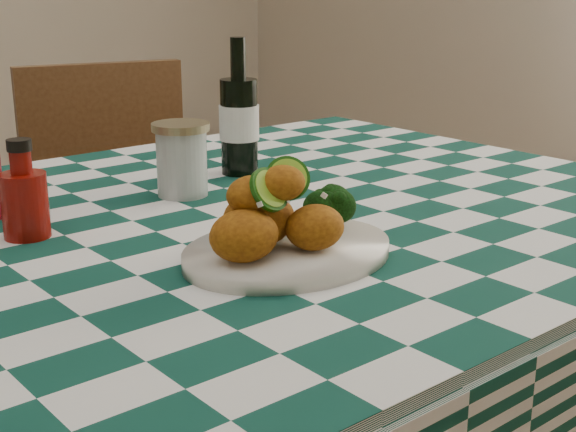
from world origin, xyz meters
TOP-DOWN VIEW (x-y plane):
  - plate at (0.07, -0.20)m, footprint 0.28×0.22m
  - fried_chicken_pile at (0.05, -0.20)m, footprint 0.16×0.12m
  - broccoli_side at (0.15, -0.19)m, footprint 0.07×0.07m
  - ketchup_bottle at (-0.14, 0.09)m, footprint 0.08×0.08m
  - mason_jar at (0.13, 0.14)m, footprint 0.12×0.12m
  - beer_bottle at (0.29, 0.20)m, footprint 0.08×0.08m
  - wooden_chair_right at (0.36, 0.76)m, footprint 0.51×0.52m

SIDE VIEW (x-z plane):
  - wooden_chair_right at x=0.36m, z-range 0.00..0.91m
  - plate at x=0.07m, z-range 0.79..0.80m
  - broccoli_side at x=0.15m, z-range 0.80..0.86m
  - mason_jar at x=0.13m, z-range 0.79..0.90m
  - ketchup_bottle at x=-0.14m, z-range 0.79..0.92m
  - fried_chicken_pile at x=0.05m, z-range 0.80..0.90m
  - beer_bottle at x=0.29m, z-range 0.79..1.02m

